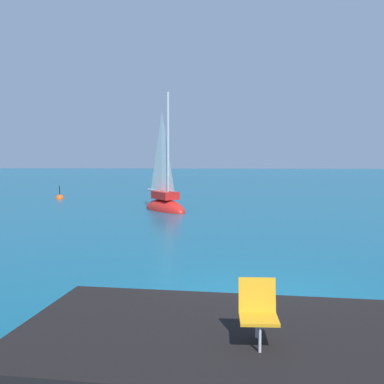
{
  "coord_description": "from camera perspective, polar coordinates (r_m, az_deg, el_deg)",
  "views": [
    {
      "loc": [
        -0.79,
        -10.41,
        3.02
      ],
      "look_at": [
        -1.9,
        11.46,
        1.24
      ],
      "focal_mm": 46.16,
      "sensor_mm": 36.0,
      "label": 1
    }
  ],
  "objects": [
    {
      "name": "ground_plane",
      "position": [
        10.87,
        7.1,
        -11.53
      ],
      "size": [
        160.0,
        160.0,
        0.0
      ],
      "primitive_type": "plane",
      "color": "#0F5675"
    },
    {
      "name": "beach_chair",
      "position": [
        6.51,
        7.62,
        -13.19
      ],
      "size": [
        0.48,
        0.6,
        0.8
      ],
      "rotation": [
        0.0,
        0.0,
        4.72
      ],
      "color": "orange",
      "rests_on": "shore_ledge"
    },
    {
      "name": "sailboat_near",
      "position": [
        25.57,
        -3.15,
        -1.34
      ],
      "size": [
        3.02,
        3.52,
        6.64
      ],
      "rotation": [
        0.0,
        0.0,
        5.34
      ],
      "color": "red",
      "rests_on": "ground"
    },
    {
      "name": "shore_ledge",
      "position": [
        7.13,
        13.36,
        -17.95
      ],
      "size": [
        8.32,
        4.41,
        0.59
      ],
      "primitive_type": "cube",
      "rotation": [
        0.0,
        0.0,
        -0.11
      ],
      "color": "black",
      "rests_on": "ground"
    },
    {
      "name": "boulder_inland",
      "position": [
        9.01,
        -1.75,
        -14.96
      ],
      "size": [
        0.96,
        1.04,
        0.62
      ],
      "primitive_type": "cube",
      "rotation": [
        0.2,
        0.04,
        1.87
      ],
      "color": "black",
      "rests_on": "ground"
    },
    {
      "name": "marker_buoy",
      "position": [
        33.01,
        -15.04,
        -0.76
      ],
      "size": [
        0.56,
        0.56,
        1.13
      ],
      "color": "#EA5114",
      "rests_on": "ground"
    }
  ]
}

